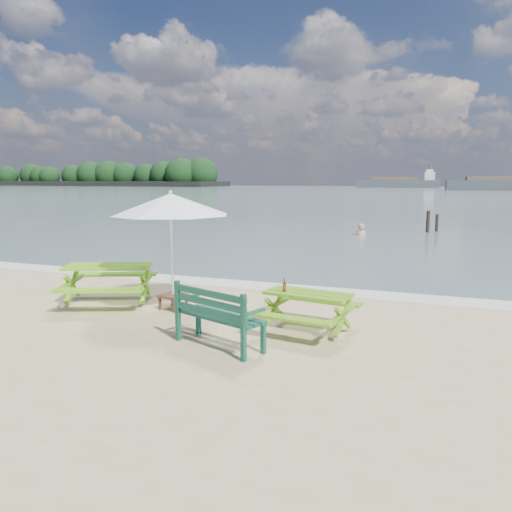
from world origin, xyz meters
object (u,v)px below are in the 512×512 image
at_px(swimmer, 360,241).
at_px(side_table, 173,301).
at_px(picnic_table_right, 308,313).
at_px(beer_bottle, 284,287).
at_px(park_bench, 219,328).
at_px(picnic_table_left, 109,285).
at_px(patio_umbrella, 171,204).

bearing_deg(swimmer, side_table, -95.55).
bearing_deg(side_table, swimmer, 84.45).
relative_size(picnic_table_right, beer_bottle, 7.69).
bearing_deg(park_bench, picnic_table_left, 153.66).
bearing_deg(beer_bottle, picnic_table_right, 8.84).
relative_size(park_bench, swimmer, 0.97).
bearing_deg(swimmer, park_bench, -88.62).
distance_m(side_table, beer_bottle, 2.61).
height_order(picnic_table_left, patio_umbrella, patio_umbrella).
bearing_deg(patio_umbrella, side_table, -63.43).
xyz_separation_m(side_table, beer_bottle, (2.48, -0.55, 0.60)).
height_order(park_bench, beer_bottle, park_bench).
xyz_separation_m(park_bench, side_table, (-1.80, 1.71, -0.13)).
bearing_deg(beer_bottle, picnic_table_left, 173.41).
bearing_deg(side_table, park_bench, -43.43).
relative_size(picnic_table_left, swimmer, 1.46).
xyz_separation_m(picnic_table_right, park_bench, (-1.08, -1.22, -0.04)).
bearing_deg(beer_bottle, side_table, 167.60).
xyz_separation_m(patio_umbrella, beer_bottle, (2.48, -0.55, -1.33)).
height_order(park_bench, side_table, park_bench).
height_order(side_table, swimmer, swimmer).
bearing_deg(swimmer, picnic_table_left, -101.13).
distance_m(picnic_table_left, side_table, 1.49).
bearing_deg(beer_bottle, patio_umbrella, 167.60).
relative_size(park_bench, beer_bottle, 6.92).
xyz_separation_m(park_bench, beer_bottle, (0.68, 1.16, 0.47)).
bearing_deg(side_table, beer_bottle, -12.40).
height_order(picnic_table_left, side_table, picnic_table_left).
distance_m(patio_umbrella, beer_bottle, 2.87).
bearing_deg(park_bench, swimmer, 91.38).
bearing_deg(picnic_table_left, swimmer, 78.87).
bearing_deg(picnic_table_right, park_bench, -131.41).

